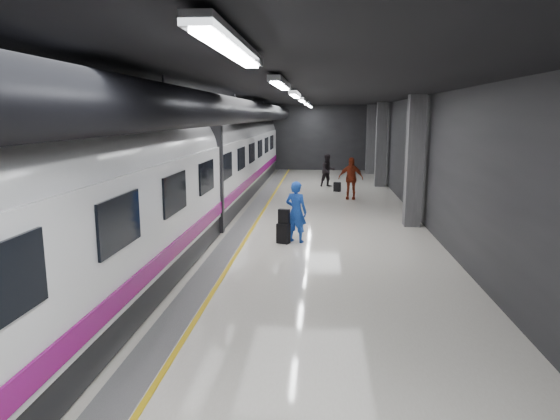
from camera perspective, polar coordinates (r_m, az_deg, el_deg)
name	(u,v)px	position (r m, az deg, el deg)	size (l,w,h in m)	color
ground	(277,236)	(15.97, -0.31, -3.04)	(40.00, 40.00, 0.00)	silver
platform_hall	(271,124)	(16.49, -1.02, 9.81)	(10.02, 40.02, 4.51)	black
train	(176,171)	(16.22, -11.85, 4.37)	(3.05, 38.00, 4.05)	black
traveler_main	(296,212)	(15.11, 1.85, -0.20)	(0.68, 0.45, 1.87)	blue
suitcase_main	(283,233)	(15.07, 0.38, -2.70)	(0.37, 0.23, 0.61)	black
shoulder_bag	(284,216)	(14.99, 0.45, -0.73)	(0.33, 0.17, 0.44)	black
traveler_far_a	(328,170)	(27.12, 5.50, 4.52)	(0.86, 0.67, 1.77)	black
traveler_far_b	(351,178)	(23.20, 8.09, 3.61)	(1.13, 0.47, 1.93)	maroon
suitcase_far	(337,187)	(25.51, 6.54, 2.64)	(0.32, 0.21, 0.48)	black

